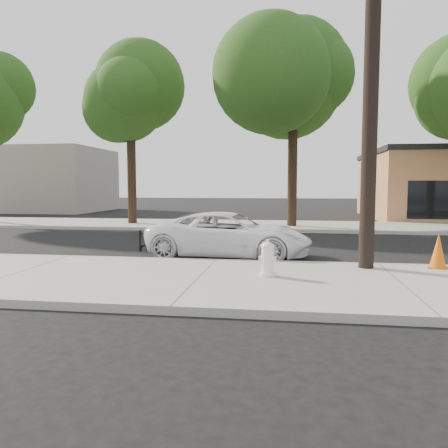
{
  "coord_description": "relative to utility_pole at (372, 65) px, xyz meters",
  "views": [
    {
      "loc": [
        1.8,
        -12.99,
        2.03
      ],
      "look_at": [
        0.1,
        -1.37,
        1.0
      ],
      "focal_mm": 35.0,
      "sensor_mm": 36.0,
      "label": 1
    }
  ],
  "objects": [
    {
      "name": "tree_c",
      "position": [
        -1.38,
        10.34,
        2.21
      ],
      "size": [
        4.96,
        4.8,
        9.55
      ],
      "color": "black",
      "rests_on": "far_sidewalk"
    },
    {
      "name": "building_far",
      "position": [
        -23.6,
        22.7,
        -2.2
      ],
      "size": [
        14.0,
        8.0,
        5.0
      ],
      "primitive_type": "cube",
      "color": "gray",
      "rests_on": "ground"
    },
    {
      "name": "utility_pole",
      "position": [
        0.0,
        0.0,
        0.0
      ],
      "size": [
        1.4,
        0.34,
        9.0
      ],
      "color": "black",
      "rests_on": "near_sidewalk"
    },
    {
      "name": "curb_near",
      "position": [
        -3.6,
        0.6,
        -4.62
      ],
      "size": [
        90.0,
        0.12,
        0.16
      ],
      "primitive_type": "cube",
      "color": "#9E9B93",
      "rests_on": "ground"
    },
    {
      "name": "ground",
      "position": [
        -3.6,
        2.7,
        -4.7
      ],
      "size": [
        120.0,
        120.0,
        0.0
      ],
      "primitive_type": "plane",
      "color": "black",
      "rests_on": "ground"
    },
    {
      "name": "far_sidewalk",
      "position": [
        -3.6,
        11.2,
        -4.62
      ],
      "size": [
        90.0,
        5.0,
        0.15
      ],
      "primitive_type": "cube",
      "color": "gray",
      "rests_on": "ground"
    },
    {
      "name": "near_sidewalk",
      "position": [
        -3.6,
        -1.6,
        -4.62
      ],
      "size": [
        90.0,
        4.4,
        0.15
      ],
      "primitive_type": "cube",
      "color": "gray",
      "rests_on": "ground"
    },
    {
      "name": "police_cruiser",
      "position": [
        -3.43,
        1.95,
        -4.06
      ],
      "size": [
        4.76,
        2.44,
        1.29
      ],
      "primitive_type": "imported",
      "rotation": [
        0.0,
        0.0,
        1.5
      ],
      "color": "white",
      "rests_on": "ground"
    },
    {
      "name": "tree_b",
      "position": [
        -9.41,
        10.76,
        1.45
      ],
      "size": [
        4.34,
        4.2,
        8.45
      ],
      "color": "black",
      "rests_on": "far_sidewalk"
    },
    {
      "name": "traffic_cone",
      "position": [
        1.62,
        0.2,
        -4.16
      ],
      "size": [
        0.53,
        0.53,
        0.8
      ],
      "rotation": [
        0.0,
        0.0,
        -0.36
      ],
      "color": "orange",
      "rests_on": "near_sidewalk"
    },
    {
      "name": "fire_hydrant",
      "position": [
        -2.2,
        -1.25,
        -4.2
      ],
      "size": [
        0.37,
        0.35,
        0.72
      ],
      "rotation": [
        0.0,
        0.0,
        0.06
      ],
      "color": "white",
      "rests_on": "near_sidewalk"
    }
  ]
}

